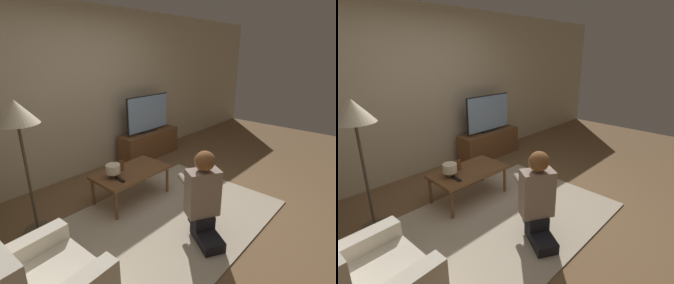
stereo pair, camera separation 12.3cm
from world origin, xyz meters
TOP-DOWN VIEW (x-y plane):
  - ground_plane at (0.00, 0.00)m, footprint 10.00×10.00m
  - wall_back at (0.00, 1.93)m, footprint 10.00×0.06m
  - rug at (0.00, 0.00)m, footprint 2.41×1.85m
  - tv_stand at (1.16, 1.62)m, footprint 1.24×0.37m
  - tv at (1.16, 1.63)m, footprint 0.99×0.08m
  - coffee_table at (-0.09, 0.68)m, footprint 0.98×0.56m
  - floor_lamp at (-1.25, 0.95)m, footprint 0.41×0.41m
  - person_kneeling at (-0.08, -0.46)m, footprint 0.60×0.78m
  - picture_frame at (-0.19, 0.77)m, footprint 0.11×0.01m
  - table_lamp at (-0.36, 0.70)m, footprint 0.18×0.18m
  - remote at (-0.36, 0.57)m, footprint 0.04×0.15m

SIDE VIEW (x-z plane):
  - ground_plane at x=0.00m, z-range 0.00..0.00m
  - rug at x=0.00m, z-range 0.00..0.02m
  - tv_stand at x=1.16m, z-range 0.00..0.49m
  - coffee_table at x=-0.09m, z-range 0.17..0.59m
  - remote at x=-0.36m, z-range 0.42..0.44m
  - picture_frame at x=-0.19m, z-range 0.42..0.57m
  - person_kneeling at x=-0.08m, z-range 0.02..0.99m
  - table_lamp at x=-0.36m, z-range 0.44..0.61m
  - tv at x=1.16m, z-range 0.50..1.18m
  - floor_lamp at x=-1.25m, z-range 0.53..2.01m
  - wall_back at x=0.00m, z-range 0.00..2.60m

